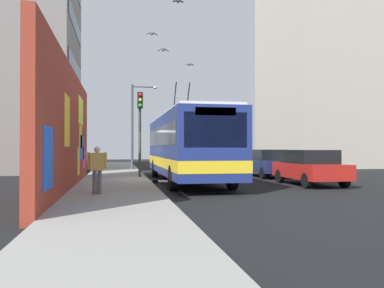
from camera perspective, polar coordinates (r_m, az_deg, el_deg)
The scene contains 15 objects.
ground_plane at distance 19.77m, azimuth -6.33°, elevation -5.42°, with size 80.00×80.00×0.00m, color black.
sidewalk_slab at distance 19.71m, azimuth -10.99°, elevation -5.21°, with size 48.00×3.20×0.15m, color gray.
graffiti_wall at distance 15.93m, azimuth -17.33°, elevation 1.94°, with size 14.29×0.32×4.72m.
building_far_left at distance 32.03m, azimuth -25.01°, elevation 13.77°, with size 9.78×9.27×19.17m.
building_far_right at distance 39.31m, azimuth 17.96°, elevation 11.01°, with size 10.95×8.75×19.12m.
city_bus at distance 19.19m, azimuth -0.78°, elevation -0.10°, with size 11.62×2.66×5.07m.
parked_car_red at distance 18.56m, azimuth 16.61°, elevation -3.13°, with size 4.12×1.93×1.58m.
parked_car_navy at distance 23.31m, azimuth 10.71°, elevation -2.63°, with size 4.55×1.78×1.58m.
parked_car_white at distance 29.38m, azimuth 6.11°, elevation -2.23°, with size 4.17×1.75×1.58m.
parked_car_champagne at distance 35.47m, azimuth 3.15°, elevation -1.95°, with size 4.63×1.75×1.58m.
pedestrian_near_wall at distance 13.40m, azimuth -13.54°, elevation -3.15°, with size 0.22×0.64×1.56m.
traffic_light at distance 20.87m, azimuth -7.52°, elevation 3.45°, with size 0.49×0.28×4.46m.
street_lamp at distance 29.08m, azimuth -8.18°, elevation 3.47°, with size 0.44×1.90×6.16m.
flying_pigeons at distance 20.47m, azimuth -2.92°, elevation 16.43°, with size 8.45×3.33×2.91m.
curbside_puddle at distance 19.51m, azimuth -4.49°, elevation -5.48°, with size 2.05×2.05×0.00m, color black.
Camera 1 is at (-19.65, 1.53, 1.65)m, focal length 36.95 mm.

